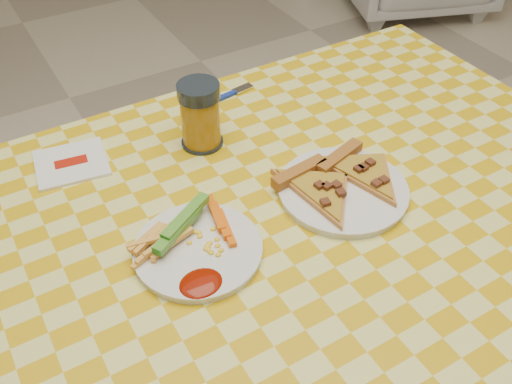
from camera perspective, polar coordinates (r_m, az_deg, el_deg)
table at (r=1.01m, az=2.81°, el=-5.02°), size 1.28×0.88×0.76m
plate_left at (r=0.89m, az=-5.81°, el=-5.89°), size 0.25×0.25×0.01m
plate_right at (r=1.00m, az=8.67°, el=0.10°), size 0.25×0.25×0.01m
fries_veggies at (r=0.89m, az=-6.83°, el=-4.68°), size 0.20×0.18×0.04m
pizza_slices at (r=1.00m, az=8.30°, el=1.29°), size 0.27×0.24×0.02m
drink_glass at (r=1.07m, az=-5.59°, el=7.61°), size 0.08×0.08×0.13m
napkin at (r=1.11m, az=-17.98°, el=2.76°), size 0.14×0.14×0.01m
fork at (r=1.24m, az=-3.08°, el=9.57°), size 0.15×0.04×0.01m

